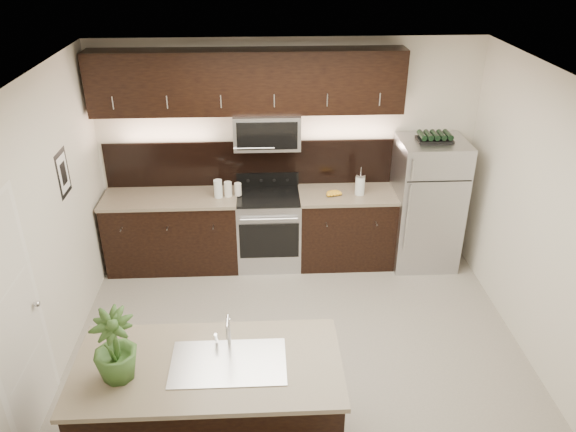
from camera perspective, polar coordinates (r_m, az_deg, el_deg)
The scene contains 12 objects.
ground at distance 5.78m, azimuth 0.97°, elevation -13.48°, with size 4.50×4.50×0.00m, color gray.
room_walls at distance 4.80m, azimuth -0.17°, elevation 1.67°, with size 4.52×4.02×2.71m.
counter_run at distance 6.90m, azimuth -3.68°, elevation -1.35°, with size 3.51×0.65×0.94m.
upper_fixtures at distance 6.41m, azimuth -3.88°, elevation 12.51°, with size 3.49×0.40×1.66m.
island at distance 4.59m, azimuth -7.75°, elevation -19.00°, with size 1.96×0.96×0.94m.
sink_faucet at distance 4.25m, azimuth -6.08°, elevation -14.40°, with size 0.84×0.50×0.28m.
refrigerator at distance 6.97m, azimuth 13.88°, elevation 1.23°, with size 0.77×0.70×1.60m, color #B2B2B7.
wine_rack at distance 6.65m, azimuth 14.68°, elevation 7.76°, with size 0.39×0.24×0.10m.
plant at distance 4.13m, azimuth -17.23°, elevation -12.51°, with size 0.31×0.31×0.55m, color #305321.
canisters at distance 6.62m, azimuth -6.35°, elevation 2.75°, with size 0.32×0.13×0.22m.
french_press at distance 6.68m, azimuth 7.33°, elevation 3.20°, with size 0.12×0.12×0.34m.
bananas at distance 6.64m, azimuth 4.19°, elevation 2.29°, with size 0.19×0.15×0.06m, color gold.
Camera 1 is at (-0.31, -4.36, 3.78)m, focal length 35.00 mm.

